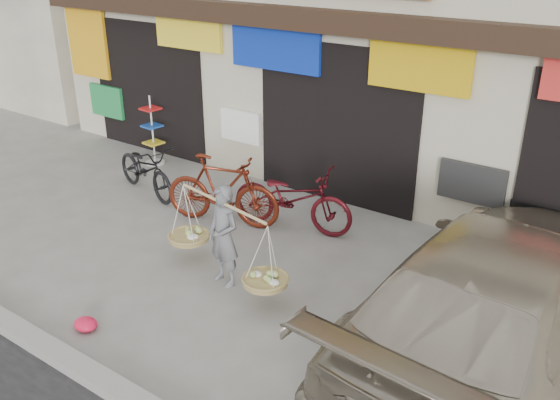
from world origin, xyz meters
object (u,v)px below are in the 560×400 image
Objects in this scene: bike_2 at (292,198)px; bike_1 at (222,190)px; street_vendor at (224,241)px; bike_0 at (146,169)px; suv at (507,294)px; display_rack at (153,137)px.

bike_1 is at bearing 105.66° from bike_2.
street_vendor reaches higher than bike_0.
street_vendor is 0.38× the size of suv.
bike_1 reaches higher than bike_0.
street_vendor is 1.51× the size of display_rack.
display_rack is (-7.54, 2.05, -0.22)m from suv.
bike_2 reaches higher than bike_0.
street_vendor is 1.80m from bike_1.
display_rack is at bearing -11.28° from suv.
street_vendor is at bearing 13.95° from suv.
display_rack is at bearing 49.63° from bike_1.
bike_1 is 4.68m from suv.
bike_1 is 1.36× the size of display_rack.
suv is 7.82m from display_rack.
display_rack reaches higher than bike_1.
suv is (3.44, 0.61, 0.15)m from street_vendor.
bike_0 is at bearing 69.53° from bike_1.
bike_0 is 1.27× the size of display_rack.
bike_1 is at bearing -24.05° from display_rack.
bike_2 is 4.01m from display_rack.
bike_2 is (1.01, 0.50, -0.06)m from bike_1.
bike_2 is at bearing -80.02° from bike_1.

